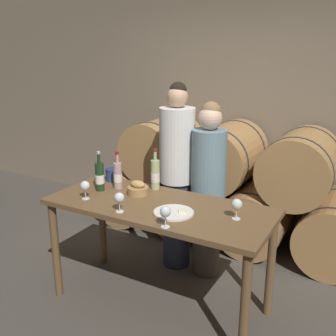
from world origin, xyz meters
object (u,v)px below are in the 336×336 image
at_px(wine_bottle_rose, 118,175).
at_px(wine_glass_right, 237,205).
at_px(wine_bottle_red, 100,176).
at_px(wine_glass_left, 119,198).
at_px(blue_crock, 112,174).
at_px(person_left, 177,176).
at_px(wine_glass_far_left, 85,186).
at_px(wine_glass_center, 165,212).
at_px(cheese_plate, 174,212).
at_px(bread_basket, 138,189).
at_px(wine_bottle_white, 155,175).
at_px(tasting_table, 159,218).
at_px(person_right, 208,189).

distance_m(wine_bottle_rose, wine_glass_right, 1.11).
distance_m(wine_bottle_red, wine_glass_left, 0.51).
bearing_deg(blue_crock, wine_bottle_red, -75.14).
bearing_deg(wine_glass_right, wine_bottle_rose, 173.47).
bearing_deg(person_left, wine_glass_far_left, -114.82).
distance_m(person_left, wine_glass_far_left, 0.91).
bearing_deg(wine_glass_center, wine_glass_far_left, 170.08).
relative_size(cheese_plate, wine_glass_center, 1.96).
bearing_deg(wine_bottle_rose, bread_basket, -11.71).
height_order(person_left, wine_glass_left, person_left).
bearing_deg(wine_glass_right, wine_glass_far_left, -169.64).
distance_m(blue_crock, wine_glass_far_left, 0.48).
distance_m(wine_bottle_red, wine_glass_center, 0.90).
bearing_deg(bread_basket, blue_crock, 156.15).
relative_size(wine_glass_center, wine_glass_right, 1.00).
xyz_separation_m(person_left, wine_bottle_white, (-0.02, -0.35, 0.11)).
xyz_separation_m(wine_bottle_red, wine_glass_left, (0.41, -0.30, -0.01)).
relative_size(tasting_table, blue_crock, 15.17).
xyz_separation_m(bread_basket, wine_glass_far_left, (-0.30, -0.29, 0.06)).
height_order(bread_basket, wine_glass_right, wine_glass_right).
height_order(person_left, blue_crock, person_left).
height_order(tasting_table, wine_bottle_red, wine_bottle_red).
distance_m(blue_crock, wine_glass_center, 1.08).
bearing_deg(tasting_table, wine_glass_center, -53.12).
distance_m(person_left, blue_crock, 0.59).
relative_size(wine_bottle_white, bread_basket, 2.03).
bearing_deg(wine_bottle_white, person_right, 46.18).
bearing_deg(wine_glass_far_left, tasting_table, 18.49).
bearing_deg(wine_bottle_rose, cheese_plate, -20.52).
bearing_deg(bread_basket, wine_glass_left, -76.88).
xyz_separation_m(blue_crock, wine_glass_right, (1.26, -0.25, 0.05)).
height_order(tasting_table, bread_basket, bread_basket).
bearing_deg(cheese_plate, wine_bottle_red, 170.44).
height_order(wine_bottle_rose, wine_glass_left, wine_bottle_rose).
xyz_separation_m(person_right, wine_glass_right, (0.48, -0.61, 0.16)).
relative_size(person_left, wine_bottle_rose, 5.51).
bearing_deg(person_left, wine_bottle_white, -93.49).
xyz_separation_m(wine_bottle_red, wine_bottle_white, (0.39, 0.26, 0.01)).
relative_size(blue_crock, wine_glass_center, 0.77).
bearing_deg(wine_bottle_white, bread_basket, -107.67).
xyz_separation_m(person_right, wine_glass_left, (-0.31, -0.90, 0.16)).
relative_size(person_left, bread_basket, 10.20).
relative_size(person_left, cheese_plate, 6.00).
bearing_deg(wine_bottle_red, tasting_table, -2.96).
bearing_deg(wine_bottle_red, blue_crock, 104.86).
xyz_separation_m(blue_crock, bread_basket, (0.39, -0.17, -0.02)).
xyz_separation_m(blue_crock, cheese_plate, (0.84, -0.38, -0.05)).
bearing_deg(person_right, wine_bottle_white, -133.82).
bearing_deg(wine_bottle_white, cheese_plate, -45.05).
height_order(tasting_table, person_left, person_left).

